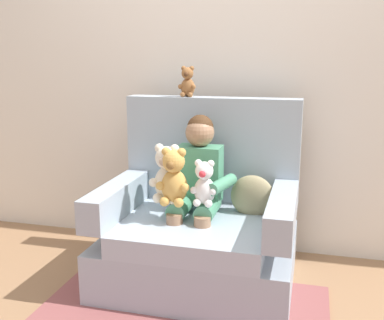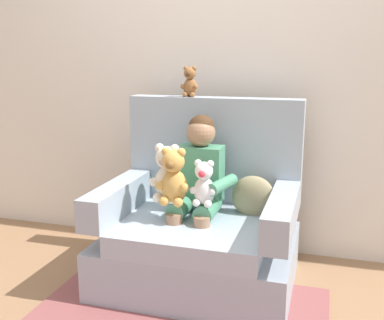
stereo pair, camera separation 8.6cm
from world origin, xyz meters
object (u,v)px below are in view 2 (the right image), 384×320
(plush_brown_on_backrest, at_px, (190,83))
(plush_white, at_px, (204,184))
(throw_pillow, at_px, (253,197))
(plush_honey, at_px, (174,178))
(armchair, at_px, (201,227))
(seated_child, at_px, (198,179))
(plush_cream, at_px, (167,175))

(plush_brown_on_backrest, bearing_deg, plush_white, -56.10)
(plush_brown_on_backrest, xyz_separation_m, throw_pillow, (0.45, -0.20, -0.65))
(plush_honey, bearing_deg, plush_white, 31.50)
(armchair, xyz_separation_m, throw_pillow, (0.29, 0.10, 0.18))
(plush_brown_on_backrest, height_order, throw_pillow, plush_brown_on_backrest)
(plush_white, xyz_separation_m, throw_pillow, (0.23, 0.25, -0.13))
(seated_child, relative_size, plush_brown_on_backrest, 4.29)
(plush_white, height_order, throw_pillow, plush_white)
(seated_child, relative_size, plush_cream, 2.50)
(plush_white, distance_m, throw_pillow, 0.36)
(armchair, relative_size, plush_white, 4.30)
(plush_honey, relative_size, plush_brown_on_backrest, 1.67)
(plush_cream, bearing_deg, plush_honey, -60.92)
(seated_child, relative_size, plush_white, 3.22)
(armchair, distance_m, seated_child, 0.30)
(armchair, relative_size, plush_cream, 3.33)
(plush_cream, height_order, throw_pillow, plush_cream)
(throw_pillow, bearing_deg, plush_white, -133.37)
(plush_cream, relative_size, plush_honey, 1.03)
(armchair, relative_size, seated_child, 1.33)
(armchair, distance_m, throw_pillow, 0.36)
(armchair, bearing_deg, plush_honey, -121.77)
(plush_white, relative_size, plush_brown_on_backrest, 1.33)
(armchair, bearing_deg, plush_white, -69.79)
(plush_honey, bearing_deg, armchair, 79.83)
(plush_brown_on_backrest, bearing_deg, seated_child, -57.02)
(armchair, height_order, plush_white, armchair)
(seated_child, height_order, plush_white, seated_child)
(plush_brown_on_backrest, bearing_deg, throw_pillow, -15.57)
(plush_cream, xyz_separation_m, plush_brown_on_backrest, (0.00, 0.43, 0.49))
(seated_child, distance_m, plush_cream, 0.20)
(plush_honey, bearing_deg, plush_cream, 161.27)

